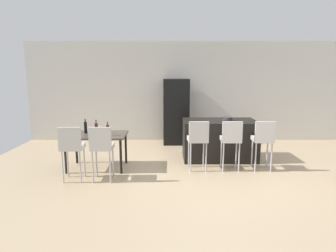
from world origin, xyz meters
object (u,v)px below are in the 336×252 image
object	(u,v)px
bar_chair_right	(263,138)
wine_bottle_end	(108,130)
dining_chair_near	(72,145)
wine_glass_left	(89,129)
fruit_bowl	(228,119)
bar_chair_middle	(231,138)
kitchen_island	(219,140)
dining_chair_far	(102,145)
bar_chair_left	(198,138)
wine_bottle_near	(96,128)
wine_bottle_corner	(85,127)
dining_table	(97,138)
refrigerator	(176,111)

from	to	relation	value
bar_chair_right	wine_bottle_end	bearing A→B (deg)	179.98
bar_chair_right	dining_chair_near	bearing A→B (deg)	-170.52
wine_glass_left	fruit_bowl	xyz separation A→B (m)	(3.01, 0.85, 0.09)
bar_chair_middle	dining_chair_near	bearing A→B (deg)	-168.52
kitchen_island	dining_chair_far	bearing A→B (deg)	-148.87
bar_chair_left	wine_bottle_near	size ratio (longest dim) A/B	3.63
bar_chair_middle	wine_bottle_corner	xyz separation A→B (m)	(-3.05, 0.24, 0.17)
wine_bottle_corner	dining_chair_far	bearing A→B (deg)	-58.56
bar_chair_left	wine_bottle_near	bearing A→B (deg)	173.21
bar_chair_left	kitchen_island	bearing A→B (deg)	55.08
dining_table	fruit_bowl	size ratio (longest dim) A/B	5.77
bar_chair_right	refrigerator	xyz separation A→B (m)	(-1.73, 2.43, 0.22)
dining_table	refrigerator	size ratio (longest dim) A/B	0.67
wine_bottle_end	wine_bottle_near	distance (m)	0.39
kitchen_island	wine_bottle_corner	world-z (taller)	wine_bottle_corner
dining_chair_far	wine_bottle_end	size ratio (longest dim) A/B	3.69
bar_chair_left	fruit_bowl	size ratio (longest dim) A/B	4.92
wine_bottle_end	wine_glass_left	distance (m)	0.39
kitchen_island	dining_table	world-z (taller)	kitchen_island
wine_bottle_end	wine_bottle_near	xyz separation A→B (m)	(-0.30, 0.25, -0.00)
wine_bottle_near	fruit_bowl	xyz separation A→B (m)	(2.92, 0.64, 0.10)
dining_chair_near	wine_glass_left	size ratio (longest dim) A/B	6.03
bar_chair_left	wine_bottle_end	distance (m)	1.86
wine_glass_left	fruit_bowl	distance (m)	3.13
wine_bottle_near	wine_bottle_end	bearing A→B (deg)	-40.72
bar_chair_middle	wine_bottle_end	world-z (taller)	bar_chair_middle
dining_chair_near	dining_chair_far	distance (m)	0.55
bar_chair_right	bar_chair_middle	bearing A→B (deg)	-180.00
dining_chair_far	refrigerator	size ratio (longest dim) A/B	0.57
fruit_bowl	bar_chair_left	bearing A→B (deg)	-131.05
dining_chair_far	wine_bottle_corner	bearing A→B (deg)	121.44
wine_bottle_near	fruit_bowl	world-z (taller)	wine_bottle_near
kitchen_island	dining_chair_near	distance (m)	3.33
dining_chair_far	wine_bottle_near	world-z (taller)	dining_chair_far
kitchen_island	bar_chair_right	world-z (taller)	bar_chair_right
bar_chair_middle	bar_chair_right	world-z (taller)	same
bar_chair_left	bar_chair_middle	bearing A→B (deg)	-0.00
dining_table	wine_glass_left	world-z (taller)	wine_glass_left
bar_chair_right	wine_bottle_near	bearing A→B (deg)	175.82
wine_bottle_corner	wine_glass_left	bearing A→B (deg)	-55.72
dining_chair_near	wine_glass_left	world-z (taller)	dining_chair_near
bar_chair_right	dining_chair_near	distance (m)	3.79
wine_bottle_near	refrigerator	size ratio (longest dim) A/B	0.16
wine_bottle_corner	wine_glass_left	size ratio (longest dim) A/B	1.77
bar_chair_right	wine_bottle_end	size ratio (longest dim) A/B	3.69
dining_table	fruit_bowl	xyz separation A→B (m)	(2.90, 0.74, 0.29)
refrigerator	dining_chair_far	bearing A→B (deg)	-115.53
refrigerator	wine_bottle_end	bearing A→B (deg)	-121.13
wine_glass_left	bar_chair_left	bearing A→B (deg)	-1.15
wine_bottle_end	refrigerator	distance (m)	2.84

